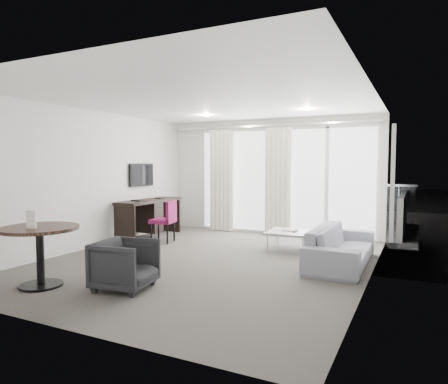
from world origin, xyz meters
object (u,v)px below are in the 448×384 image
at_px(sofa, 341,246).
at_px(round_table, 40,257).
at_px(desk_chair, 163,221).
at_px(coffee_table, 289,241).
at_px(rattan_chair_b, 353,214).
at_px(desk, 150,219).
at_px(tub_armchair, 125,265).
at_px(rattan_chair_a, 302,214).

bearing_deg(sofa, round_table, 131.15).
bearing_deg(desk_chair, coffee_table, -1.54).
bearing_deg(desk_chair, rattan_chair_b, 37.00).
relative_size(desk, round_table, 1.78).
relative_size(tub_armchair, sofa, 0.34).
xyz_separation_m(coffee_table, rattan_chair_b, (0.67, 3.12, 0.19)).
distance_m(desk, coffee_table, 3.13).
height_order(desk_chair, round_table, desk_chair).
xyz_separation_m(tub_armchair, rattan_chair_b, (1.87, 6.28, 0.05)).
distance_m(coffee_table, rattan_chair_b, 3.19).
height_order(sofa, rattan_chair_a, rattan_chair_a).
distance_m(round_table, rattan_chair_a, 6.18).
bearing_deg(desk, rattan_chair_b, 39.98).
xyz_separation_m(round_table, tub_armchair, (1.07, 0.39, -0.08)).
bearing_deg(coffee_table, rattan_chair_b, 77.81).
xyz_separation_m(desk, rattan_chair_b, (3.79, 3.18, -0.04)).
relative_size(desk_chair, round_table, 0.87).
distance_m(round_table, coffee_table, 4.22).
bearing_deg(rattan_chair_b, coffee_table, -125.26).
distance_m(desk, rattan_chair_a, 3.63).
bearing_deg(desk, rattan_chair_a, 41.39).
height_order(round_table, rattan_chair_a, round_table).
height_order(desk_chair, tub_armchair, desk_chair).
relative_size(desk_chair, sofa, 0.42).
bearing_deg(sofa, rattan_chair_a, 25.78).
bearing_deg(round_table, rattan_chair_b, 66.24).
bearing_deg(tub_armchair, rattan_chair_b, -25.27).
height_order(desk, rattan_chair_a, desk).
xyz_separation_m(desk, tub_armchair, (1.93, -3.10, -0.09)).
xyz_separation_m(coffee_table, sofa, (1.05, -0.66, 0.12)).
distance_m(desk_chair, sofa, 3.60).
distance_m(sofa, rattan_chair_a, 3.33).
bearing_deg(tub_armchair, round_table, 101.21).
distance_m(tub_armchair, coffee_table, 3.39).
bearing_deg(sofa, desk_chair, 85.93).
relative_size(round_table, rattan_chair_b, 1.32).
height_order(desk_chair, sofa, desk_chair).
bearing_deg(coffee_table, sofa, -32.22).
height_order(tub_armchair, coffee_table, tub_armchair).
relative_size(desk, rattan_chair_b, 2.35).
height_order(desk_chair, rattan_chair_b, desk_chair).
xyz_separation_m(desk_chair, round_table, (0.28, -3.15, -0.03)).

